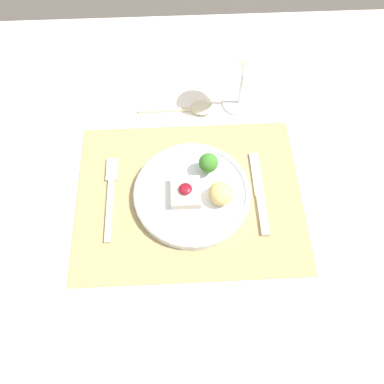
{
  "coord_description": "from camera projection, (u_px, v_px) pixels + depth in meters",
  "views": [
    {
      "loc": [
        -0.01,
        -0.37,
        1.47
      ],
      "look_at": [
        0.01,
        -0.0,
        0.79
      ],
      "focal_mm": 35.0,
      "sensor_mm": 36.0,
      "label": 1
    }
  ],
  "objects": [
    {
      "name": "fork",
      "position": [
        111.0,
        192.0,
        0.79
      ],
      "size": [
        0.02,
        0.2,
        0.01
      ],
      "rotation": [
        0.0,
        0.0,
        -0.03
      ],
      "color": "beige",
      "rests_on": "placemat"
    },
    {
      "name": "dinner_plate",
      "position": [
        194.0,
        193.0,
        0.77
      ],
      "size": [
        0.24,
        0.24,
        0.07
      ],
      "color": "silver",
      "rests_on": "placemat"
    },
    {
      "name": "placemat",
      "position": [
        189.0,
        196.0,
        0.79
      ],
      "size": [
        0.47,
        0.37,
        0.0
      ],
      "primitive_type": "cube",
      "color": "#9E895B",
      "rests_on": "dining_table"
    },
    {
      "name": "ground_plane",
      "position": [
        190.0,
        287.0,
        1.46
      ],
      "size": [
        8.0,
        8.0,
        0.0
      ],
      "primitive_type": "plane",
      "color": "#4C4742"
    },
    {
      "name": "wine_glass_near",
      "position": [
        245.0,
        65.0,
        0.8
      ],
      "size": [
        0.08,
        0.08,
        0.17
      ],
      "color": "white",
      "rests_on": "dining_table"
    },
    {
      "name": "knife",
      "position": [
        260.0,
        198.0,
        0.78
      ],
      "size": [
        0.02,
        0.2,
        0.01
      ],
      "rotation": [
        0.0,
        0.0,
        0.01
      ],
      "color": "beige",
      "rests_on": "placemat"
    },
    {
      "name": "spoon",
      "position": [
        195.0,
        108.0,
        0.9
      ],
      "size": [
        0.18,
        0.05,
        0.02
      ],
      "rotation": [
        0.0,
        0.0,
        0.06
      ],
      "color": "beige",
      "rests_on": "dining_table"
    },
    {
      "name": "dining_table",
      "position": [
        189.0,
        213.0,
        0.86
      ],
      "size": [
        1.44,
        1.17,
        0.76
      ],
      "color": "white",
      "rests_on": "ground_plane"
    }
  ]
}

